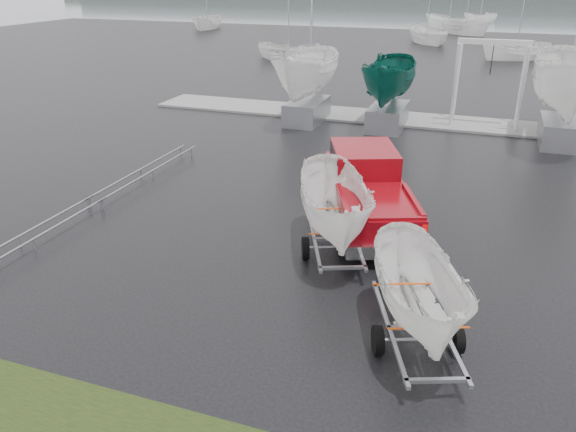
{
  "coord_description": "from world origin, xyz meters",
  "views": [
    {
      "loc": [
        2.42,
        -15.62,
        7.14
      ],
      "look_at": [
        -2.06,
        -2.99,
        1.2
      ],
      "focal_mm": 35.0,
      "sensor_mm": 36.0,
      "label": 1
    }
  ],
  "objects": [
    {
      "name": "pickup_truck",
      "position": [
        -0.68,
        0.31,
        1.06
      ],
      "size": [
        4.13,
        6.44,
        2.03
      ],
      "rotation": [
        0.0,
        0.0,
        0.37
      ],
      "color": "maroon",
      "rests_on": "ground"
    },
    {
      "name": "moored_boat_4",
      "position": [
        -32.33,
        51.78,
        0.0
      ],
      "size": [
        2.96,
        3.02,
        11.52
      ],
      "rotation": [
        0.0,
        0.0,
        0.12
      ],
      "color": "white",
      "rests_on": "ground"
    },
    {
      "name": "moored_boat_2",
      "position": [
        4.25,
        36.96,
        0.01
      ],
      "size": [
        3.35,
        3.33,
        11.21
      ],
      "rotation": [
        0.0,
        0.0,
        5.23
      ],
      "color": "white",
      "rests_on": "ground"
    },
    {
      "name": "trailer_hitched",
      "position": [
        1.69,
        -5.81,
        2.52
      ],
      "size": [
        2.4,
        3.78,
        4.63
      ],
      "rotation": [
        0.0,
        0.0,
        0.37
      ],
      "color": "#919499",
      "rests_on": "ground"
    },
    {
      "name": "moored_boat_6",
      "position": [
        -4.31,
        46.16,
        0.0
      ],
      "size": [
        3.69,
        3.72,
        11.55
      ],
      "rotation": [
        0.0,
        0.0,
        3.67
      ],
      "color": "white",
      "rests_on": "ground"
    },
    {
      "name": "keelboat_0",
      "position": [
        -6.0,
        11.0,
        3.92
      ],
      "size": [
        2.47,
        3.2,
        10.64
      ],
      "color": "#919499",
      "rests_on": "ground"
    },
    {
      "name": "boat_hoist",
      "position": [
        2.42,
        13.0,
        2.67
      ],
      "size": [
        3.3,
        2.18,
        4.12
      ],
      "color": "silver",
      "rests_on": "ground"
    },
    {
      "name": "moored_boat_5",
      "position": [
        -3.42,
        62.77,
        0.0
      ],
      "size": [
        3.56,
        3.52,
        11.5
      ],
      "rotation": [
        0.0,
        0.0,
        4.28
      ],
      "color": "white",
      "rests_on": "ground"
    },
    {
      "name": "keelboat_1",
      "position": [
        -1.98,
        11.2,
        3.56
      ],
      "size": [
        2.25,
        3.2,
        7.09
      ],
      "color": "#919499",
      "rests_on": "ground"
    },
    {
      "name": "moored_boat_7",
      "position": [
        0.04,
        73.34,
        0.01
      ],
      "size": [
        2.98,
        2.97,
        10.78
      ],
      "rotation": [
        0.0,
        0.0,
        5.39
      ],
      "color": "white",
      "rests_on": "ground"
    },
    {
      "name": "moored_boat_0",
      "position": [
        -13.76,
        30.15,
        0.01
      ],
      "size": [
        2.98,
        2.94,
        11.11
      ],
      "rotation": [
        0.0,
        0.0,
        1.28
      ],
      "color": "white",
      "rests_on": "ground"
    },
    {
      "name": "moored_boat_1",
      "position": [
        -1.01,
        56.07,
        0.0
      ],
      "size": [
        3.77,
        3.76,
        11.51
      ],
      "rotation": [
        0.0,
        0.0,
        0.88
      ],
      "color": "white",
      "rests_on": "ground"
    },
    {
      "name": "mast_rack_1",
      "position": [
        -9.0,
        -5.0,
        0.35
      ],
      "size": [
        0.56,
        6.5,
        0.06
      ],
      "rotation": [
        0.0,
        0.0,
        1.57
      ],
      "color": "#919499",
      "rests_on": "ground"
    },
    {
      "name": "dock",
      "position": [
        0.0,
        13.0,
        0.05
      ],
      "size": [
        30.0,
        3.0,
        0.12
      ],
      "primitive_type": "cube",
      "color": "gray",
      "rests_on": "ground"
    },
    {
      "name": "ground_plane",
      "position": [
        0.0,
        0.0,
        0.0
      ],
      "size": [
        120.0,
        120.0,
        0.0
      ],
      "primitive_type": "plane",
      "color": "black",
      "rests_on": "ground"
    },
    {
      "name": "trailer_parked",
      "position": [
        -0.93,
        -2.41,
        2.84
      ],
      "size": [
        2.46,
        3.78,
        5.26
      ],
      "rotation": [
        0.0,
        0.0,
        0.39
      ],
      "color": "#919499",
      "rests_on": "ground"
    },
    {
      "name": "mast_rack_0",
      "position": [
        -9.0,
        1.0,
        0.35
      ],
      "size": [
        0.56,
        6.5,
        0.06
      ],
      "rotation": [
        0.0,
        0.0,
        1.57
      ],
      "color": "#919499",
      "rests_on": "ground"
    },
    {
      "name": "lake",
      "position": [
        0.0,
        100.0,
        -0.01
      ],
      "size": [
        300.0,
        300.0,
        0.0
      ],
      "primitive_type": "plane",
      "color": "slate",
      "rests_on": "ground"
    }
  ]
}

